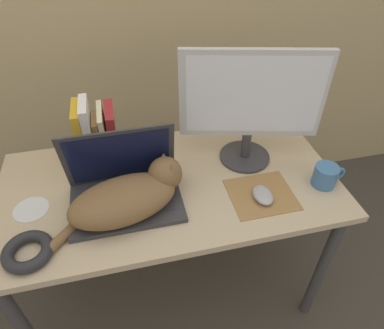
# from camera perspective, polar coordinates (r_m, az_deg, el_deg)

# --- Properties ---
(desk) EXTENTS (1.26, 0.64, 0.72)m
(desk) POSITION_cam_1_polar(r_m,az_deg,el_deg) (1.35, -3.63, -5.56)
(desk) COLOR tan
(desk) RESTS_ON ground_plane
(laptop) EXTENTS (0.38, 0.26, 0.27)m
(laptop) POSITION_cam_1_polar(r_m,az_deg,el_deg) (1.21, -11.19, -3.97)
(laptop) COLOR #2D2D33
(laptop) RESTS_ON desk
(cat) EXTENTS (0.47, 0.27, 0.16)m
(cat) POSITION_cam_1_polar(r_m,az_deg,el_deg) (1.16, -10.35, -5.20)
(cat) COLOR brown
(cat) RESTS_ON desk
(external_monitor) EXTENTS (0.51, 0.20, 0.45)m
(external_monitor) POSITION_cam_1_polar(r_m,az_deg,el_deg) (1.27, 9.87, 9.95)
(external_monitor) COLOR #333338
(external_monitor) RESTS_ON desk
(mousepad) EXTENTS (0.23, 0.21, 0.00)m
(mousepad) POSITION_cam_1_polar(r_m,az_deg,el_deg) (1.26, 11.47, -4.90)
(mousepad) COLOR olive
(mousepad) RESTS_ON desk
(computer_mouse) EXTENTS (0.07, 0.10, 0.03)m
(computer_mouse) POSITION_cam_1_polar(r_m,az_deg,el_deg) (1.24, 11.72, -4.99)
(computer_mouse) COLOR #99999E
(computer_mouse) RESTS_ON mousepad
(book_row) EXTENTS (0.16, 0.16, 0.25)m
(book_row) POSITION_cam_1_polar(r_m,az_deg,el_deg) (1.39, -15.75, 5.05)
(book_row) COLOR gold
(book_row) RESTS_ON desk
(cable_coil) EXTENTS (0.15, 0.15, 0.04)m
(cable_coil) POSITION_cam_1_polar(r_m,az_deg,el_deg) (1.17, -25.69, -12.93)
(cable_coil) COLOR #232328
(cable_coil) RESTS_ON desk
(webcam) EXTENTS (0.04, 0.04, 0.07)m
(webcam) POSITION_cam_1_polar(r_m,az_deg,el_deg) (1.45, -6.30, 4.61)
(webcam) COLOR #232328
(webcam) RESTS_ON desk
(mug) EXTENTS (0.12, 0.09, 0.08)m
(mug) POSITION_cam_1_polar(r_m,az_deg,el_deg) (1.34, 21.40, -1.74)
(mug) COLOR teal
(mug) RESTS_ON desk
(cd_disc) EXTENTS (0.12, 0.12, 0.00)m
(cd_disc) POSITION_cam_1_polar(r_m,az_deg,el_deg) (1.31, -25.22, -6.77)
(cd_disc) COLOR silver
(cd_disc) RESTS_ON desk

